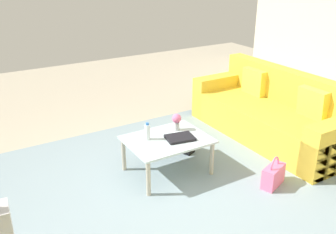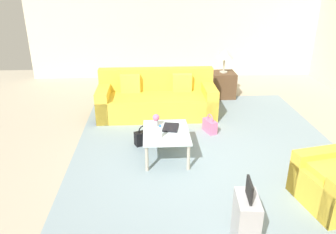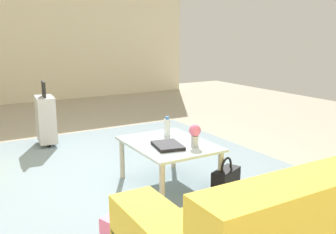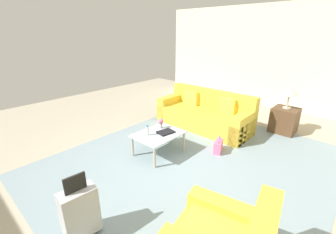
{
  "view_description": "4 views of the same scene",
  "coord_description": "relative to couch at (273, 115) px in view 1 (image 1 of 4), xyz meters",
  "views": [
    {
      "loc": [
        1.57,
        2.79,
        2.31
      ],
      "look_at": [
        -0.12,
        -0.02,
        0.94
      ],
      "focal_mm": 40.0,
      "sensor_mm": 36.0,
      "label": 1
    },
    {
      "loc": [
        4.18,
        -0.74,
        2.64
      ],
      "look_at": [
        -0.1,
        -0.49,
        0.81
      ],
      "focal_mm": 35.0,
      "sensor_mm": 36.0,
      "label": 2
    },
    {
      "loc": [
        -3.35,
        1.23,
        1.46
      ],
      "look_at": [
        -0.49,
        -0.44,
        0.71
      ],
      "focal_mm": 40.0,
      "sensor_mm": 36.0,
      "label": 3
    },
    {
      "loc": [
        2.41,
        2.31,
        2.29
      ],
      "look_at": [
        -0.61,
        -0.44,
        0.74
      ],
      "focal_mm": 24.0,
      "sensor_mm": 36.0,
      "label": 4
    }
  ],
  "objects": [
    {
      "name": "coffee_table",
      "position": [
        1.8,
        0.1,
        0.07
      ],
      "size": [
        0.93,
        0.71,
        0.44
      ],
      "color": "silver",
      "rests_on": "ground"
    },
    {
      "name": "handbag_pink",
      "position": [
        0.95,
        0.95,
        -0.18
      ],
      "size": [
        0.35,
        0.24,
        0.36
      ],
      "color": "pink",
      "rests_on": "ground"
    },
    {
      "name": "water_bottle",
      "position": [
        2.0,
        -0.0,
        0.22
      ],
      "size": [
        0.06,
        0.06,
        0.2
      ],
      "color": "silver",
      "rests_on": "coffee_table"
    },
    {
      "name": "handbag_black",
      "position": [
        1.36,
        -0.25,
        -0.18
      ],
      "size": [
        0.26,
        0.35,
        0.36
      ],
      "color": "black",
      "rests_on": "ground"
    },
    {
      "name": "ground_plane",
      "position": [
        2.2,
        0.6,
        -0.31
      ],
      "size": [
        12.0,
        12.0,
        0.0
      ],
      "primitive_type": "plane",
      "color": "#A89E89"
    },
    {
      "name": "couch",
      "position": [
        0.0,
        0.0,
        0.0
      ],
      "size": [
        0.93,
        2.37,
        0.92
      ],
      "color": "gold",
      "rests_on": "ground"
    },
    {
      "name": "coffee_table_book",
      "position": [
        1.68,
        0.18,
        0.14
      ],
      "size": [
        0.35,
        0.29,
        0.03
      ],
      "primitive_type": "cube",
      "rotation": [
        0.0,
        0.0,
        -0.18
      ],
      "color": "black",
      "rests_on": "coffee_table"
    },
    {
      "name": "flower_vase",
      "position": [
        1.58,
        -0.05,
        0.25
      ],
      "size": [
        0.11,
        0.11,
        0.21
      ],
      "color": "#B2B7BC",
      "rests_on": "coffee_table"
    },
    {
      "name": "area_rug",
      "position": [
        1.6,
        0.8,
        -0.31
      ],
      "size": [
        5.2,
        4.4,
        0.01
      ],
      "primitive_type": "cube",
      "color": "gray",
      "rests_on": "ground"
    }
  ]
}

